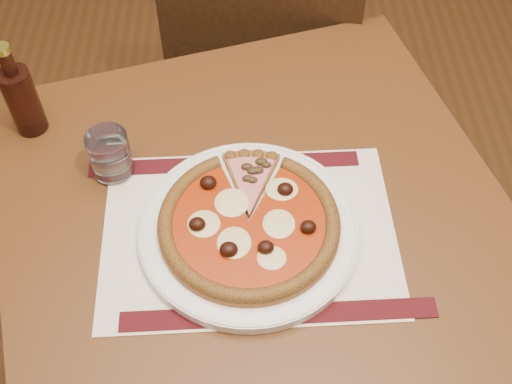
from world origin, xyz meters
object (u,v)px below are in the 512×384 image
chair_far (264,62)px  plate (249,230)px  table (256,248)px  water_glass (110,155)px  pizza (249,222)px  bottle (22,98)px

chair_far → plate: bearing=94.4°
table → chair_far: (0.04, 0.62, -0.13)m
water_glass → plate: bearing=-30.6°
pizza → bottle: 0.45m
water_glass → bottle: bottle is taller
table → chair_far: chair_far is taller
chair_far → bottle: (-0.42, -0.43, 0.30)m
bottle → table: bearing=-26.9°
table → water_glass: size_ratio=11.94×
water_glass → bottle: bearing=146.0°
plate → water_glass: size_ratio=4.12×
table → water_glass: 0.29m
water_glass → table: bearing=-21.7°
water_glass → pizza: bearing=-30.6°
plate → pizza: (0.00, -0.00, 0.02)m
chair_far → bottle: bottle is taller
bottle → water_glass: bearing=-34.0°
plate → table: bearing=72.4°
pizza → bottle: size_ratio=1.53×
table → plate: bearing=-107.6°
bottle → plate: bearing=-32.0°
pizza → water_glass: (-0.22, 0.13, 0.01)m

